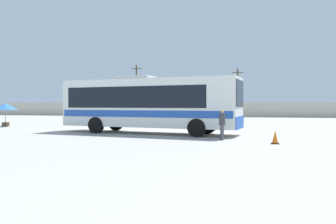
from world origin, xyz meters
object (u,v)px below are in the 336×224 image
(coach_bus_white_blue, at_px, (147,103))
(parked_car_leftmost_black, at_px, (152,112))
(vendor_umbrella_near_gate_blue, at_px, (5,107))
(roadside_tree_midleft, at_px, (156,91))
(parked_car_second_red, at_px, (194,112))
(attendant_by_bus_door, at_px, (222,123))
(traffic_cone_on_apron, at_px, (275,137))
(utility_pole_near, at_px, (136,89))
(utility_pole_far, at_px, (238,91))
(roadside_tree_left, at_px, (107,95))

(coach_bus_white_blue, distance_m, parked_car_leftmost_black, 28.07)
(vendor_umbrella_near_gate_blue, height_order, roadside_tree_midleft, roadside_tree_midleft)
(parked_car_leftmost_black, xyz_separation_m, parked_car_second_red, (6.35, -0.15, -0.03))
(attendant_by_bus_door, height_order, parked_car_leftmost_black, attendant_by_bus_door)
(vendor_umbrella_near_gate_blue, xyz_separation_m, traffic_cone_on_apron, (20.97, -7.53, -1.32))
(utility_pole_near, relative_size, roadside_tree_midleft, 1.40)
(roadside_tree_midleft, bearing_deg, traffic_cone_on_apron, -67.24)
(vendor_umbrella_near_gate_blue, bearing_deg, attendant_by_bus_door, -19.14)
(coach_bus_white_blue, relative_size, utility_pole_far, 1.59)
(attendant_by_bus_door, height_order, parked_car_second_red, attendant_by_bus_door)
(parked_car_second_red, bearing_deg, roadside_tree_left, 160.25)
(parked_car_second_red, relative_size, roadside_tree_left, 0.91)
(roadside_tree_left, relative_size, traffic_cone_on_apron, 7.74)
(parked_car_second_red, relative_size, utility_pole_near, 0.53)
(vendor_umbrella_near_gate_blue, distance_m, parked_car_leftmost_black, 24.30)
(coach_bus_white_blue, height_order, vendor_umbrella_near_gate_blue, coach_bus_white_blue)
(parked_car_leftmost_black, distance_m, traffic_cone_on_apron, 34.64)
(roadside_tree_midleft, bearing_deg, parked_car_leftmost_black, -78.31)
(vendor_umbrella_near_gate_blue, relative_size, utility_pole_near, 0.24)
(parked_car_second_red, distance_m, roadside_tree_left, 17.25)
(parked_car_leftmost_black, distance_m, roadside_tree_left, 11.51)
(vendor_umbrella_near_gate_blue, bearing_deg, utility_pole_near, 86.77)
(roadside_tree_left, bearing_deg, coach_bus_white_blue, -61.95)
(utility_pole_far, bearing_deg, parked_car_leftmost_black, -158.15)
(parked_car_leftmost_black, distance_m, parked_car_second_red, 6.35)
(attendant_by_bus_door, bearing_deg, parked_car_second_red, 101.97)
(traffic_cone_on_apron, bearing_deg, utility_pole_near, 118.13)
(utility_pole_near, bearing_deg, roadside_tree_left, 174.60)
(traffic_cone_on_apron, bearing_deg, coach_bus_white_blue, 151.14)
(vendor_umbrella_near_gate_blue, xyz_separation_m, utility_pole_far, (18.16, 28.56, 2.26))
(parked_car_second_red, xyz_separation_m, utility_pole_far, (6.04, 5.12, 3.13))
(coach_bus_white_blue, relative_size, roadside_tree_midleft, 1.95)
(attendant_by_bus_door, bearing_deg, utility_pole_far, 90.46)
(roadside_tree_midleft, bearing_deg, attendant_by_bus_door, -69.78)
(attendant_by_bus_door, height_order, vendor_umbrella_near_gate_blue, vendor_umbrella_near_gate_blue)
(utility_pole_near, bearing_deg, utility_pole_far, -0.38)
(parked_car_leftmost_black, bearing_deg, parked_car_second_red, -1.38)
(attendant_by_bus_door, bearing_deg, utility_pole_near, 115.62)
(utility_pole_near, xyz_separation_m, roadside_tree_midleft, (2.06, 5.00, -0.02))
(utility_pole_near, distance_m, traffic_cone_on_apron, 41.26)
(parked_car_second_red, height_order, utility_pole_far, utility_pole_far)
(parked_car_leftmost_black, xyz_separation_m, traffic_cone_on_apron, (15.20, -31.13, -0.47))
(utility_pole_far, height_order, roadside_tree_left, utility_pole_far)
(utility_pole_far, bearing_deg, roadside_tree_midleft, 160.55)
(utility_pole_near, height_order, utility_pole_far, utility_pole_near)
(utility_pole_far, bearing_deg, traffic_cone_on_apron, -85.55)
(vendor_umbrella_near_gate_blue, distance_m, parked_car_second_red, 26.40)
(utility_pole_far, xyz_separation_m, roadside_tree_midleft, (-14.48, 5.11, 0.50))
(parked_car_leftmost_black, height_order, roadside_tree_left, roadside_tree_left)
(attendant_by_bus_door, relative_size, utility_pole_far, 0.21)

